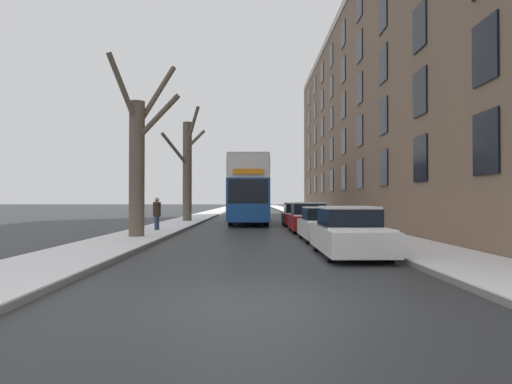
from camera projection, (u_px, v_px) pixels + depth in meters
The scene contains 12 objects.
ground_plane at pixel (262, 304), 7.19m from camera, with size 320.00×320.00×0.00m, color #303335.
sidewalk_left at pixel (215, 212), 60.15m from camera, with size 2.70×130.00×0.16m.
sidewalk_right at pixel (292, 212), 60.22m from camera, with size 2.70×130.00×0.16m.
terrace_facade_right at pixel (406, 110), 32.95m from camera, with size 9.10×51.19×16.26m.
bare_tree_left_0 at pixel (138, 160), 18.78m from camera, with size 2.72×2.54×7.42m.
bare_tree_left_1 at pixel (188, 166), 32.82m from camera, with size 2.51×5.07×8.75m.
double_decker_bus at pixel (249, 187), 32.08m from camera, with size 2.62×11.17×4.47m.
parked_car_0 at pixel (349, 233), 13.38m from camera, with size 1.78×4.32×1.46m.
parked_car_1 at pixel (323, 225), 18.39m from camera, with size 1.70×4.08×1.36m.
parked_car_2 at pixel (308, 218), 23.29m from camera, with size 1.82×3.95×1.52m.
parked_car_3 at pixel (297, 215), 29.13m from camera, with size 1.77×4.11×1.47m.
pedestrian_left_sidewalk at pixel (157, 214), 22.67m from camera, with size 0.38×0.38×1.77m.
Camera 1 is at (-0.15, -7.22, 1.65)m, focal length 32.00 mm.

